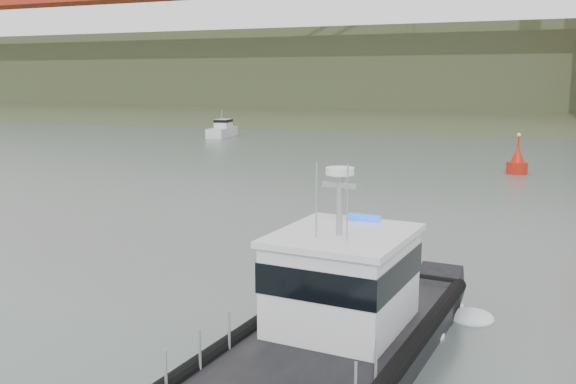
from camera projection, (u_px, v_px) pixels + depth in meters
name	position (u px, v px, depth m)	size (l,w,h in m)	color
ground	(224.00, 298.00, 23.14)	(400.00, 400.00, 0.00)	#51605C
headlands	(499.00, 82.00, 136.38)	(500.00, 105.36, 27.12)	#314125
patrol_boat	(337.00, 317.00, 17.35)	(5.21, 12.09, 5.72)	black
motorboat	(222.00, 130.00, 87.71)	(3.15, 6.98, 3.70)	silver
nav_buoy	(517.00, 162.00, 53.34)	(1.72, 1.72, 3.58)	#A91A0B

